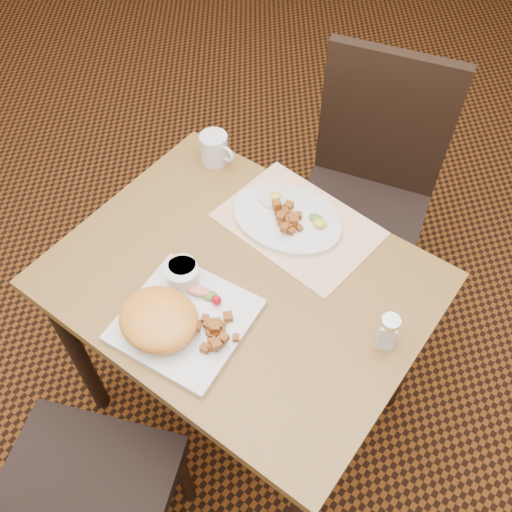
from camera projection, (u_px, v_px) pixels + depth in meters
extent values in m
plane|color=black|center=(245.00, 401.00, 2.01)|extent=(8.00, 8.00, 0.00)
cube|color=olive|center=(241.00, 282.00, 1.42)|extent=(0.90, 0.70, 0.03)
cylinder|color=black|center=(78.00, 353.00, 1.72)|extent=(0.05, 0.05, 0.71)
cylinder|color=black|center=(205.00, 231.00, 2.01)|extent=(0.05, 0.05, 0.71)
cylinder|color=black|center=(408.00, 352.00, 1.72)|extent=(0.05, 0.05, 0.71)
cube|color=black|center=(79.00, 502.00, 1.37)|extent=(0.55, 0.55, 0.05)
cylinder|color=black|center=(69.00, 446.00, 1.70)|extent=(0.04, 0.04, 0.42)
cylinder|color=black|center=(184.00, 476.00, 1.64)|extent=(0.04, 0.04, 0.42)
cube|color=black|center=(356.00, 221.00, 1.92)|extent=(0.51, 0.51, 0.05)
cylinder|color=black|center=(406.00, 242.00, 2.17)|extent=(0.04, 0.04, 0.42)
cylinder|color=black|center=(383.00, 318.00, 1.96)|extent=(0.04, 0.04, 0.42)
cylinder|color=black|center=(316.00, 216.00, 2.25)|extent=(0.04, 0.04, 0.42)
cylinder|color=black|center=(285.00, 286.00, 2.05)|extent=(0.04, 0.04, 0.42)
cube|color=black|center=(385.00, 122.00, 1.82)|extent=(0.42, 0.15, 0.50)
cube|color=white|center=(298.00, 224.00, 1.51)|extent=(0.43, 0.32, 0.00)
cube|color=silver|center=(185.00, 320.00, 1.33)|extent=(0.31, 0.31, 0.02)
ellipsoid|color=orange|center=(159.00, 319.00, 1.28)|extent=(0.19, 0.17, 0.07)
ellipsoid|color=orange|center=(162.00, 336.00, 1.28)|extent=(0.08, 0.07, 0.03)
ellipsoid|color=orange|center=(150.00, 302.00, 1.33)|extent=(0.08, 0.07, 0.03)
cylinder|color=silver|center=(182.00, 274.00, 1.37)|extent=(0.08, 0.08, 0.04)
cylinder|color=beige|center=(182.00, 265.00, 1.36)|extent=(0.07, 0.07, 0.01)
ellipsoid|color=#387223|center=(210.00, 296.00, 1.35)|extent=(0.05, 0.04, 0.01)
ellipsoid|color=red|center=(216.00, 300.00, 1.34)|extent=(0.03, 0.02, 0.03)
ellipsoid|color=#F28C72|center=(198.00, 291.00, 1.36)|extent=(0.07, 0.05, 0.02)
cylinder|color=white|center=(276.00, 195.00, 1.55)|extent=(0.10, 0.10, 0.01)
ellipsoid|color=yellow|center=(276.00, 195.00, 1.54)|extent=(0.03, 0.03, 0.01)
ellipsoid|color=#387223|center=(316.00, 218.00, 1.50)|extent=(0.04, 0.03, 0.01)
ellipsoid|color=yellow|center=(320.00, 223.00, 1.48)|extent=(0.04, 0.04, 0.02)
cube|color=white|center=(387.00, 334.00, 1.27)|extent=(0.05, 0.05, 0.08)
cylinder|color=silver|center=(391.00, 322.00, 1.23)|extent=(0.06, 0.06, 0.02)
cylinder|color=silver|center=(214.00, 148.00, 1.63)|extent=(0.08, 0.08, 0.09)
torus|color=silver|center=(226.00, 154.00, 1.61)|extent=(0.05, 0.01, 0.05)
cube|color=#9D5419|center=(205.00, 319.00, 1.31)|extent=(0.02, 0.02, 0.02)
cube|color=#9D5419|center=(217.00, 332.00, 1.29)|extent=(0.02, 0.02, 0.02)
cube|color=#9D5419|center=(218.00, 326.00, 1.28)|extent=(0.03, 0.03, 0.02)
cube|color=#9D5419|center=(214.00, 324.00, 1.28)|extent=(0.03, 0.03, 0.02)
cube|color=#9D5419|center=(210.00, 333.00, 1.29)|extent=(0.02, 0.02, 0.02)
cube|color=#9D5419|center=(209.00, 325.00, 1.30)|extent=(0.02, 0.02, 0.02)
cube|color=#9D5419|center=(213.00, 329.00, 1.30)|extent=(0.02, 0.02, 0.01)
cube|color=#9D5419|center=(197.00, 327.00, 1.28)|extent=(0.02, 0.02, 0.02)
cube|color=#9D5419|center=(221.00, 338.00, 1.28)|extent=(0.02, 0.02, 0.02)
cube|color=#9D5419|center=(215.00, 327.00, 1.28)|extent=(0.02, 0.02, 0.02)
cube|color=#9D5419|center=(236.00, 338.00, 1.28)|extent=(0.02, 0.02, 0.01)
cube|color=#9D5419|center=(214.00, 329.00, 1.29)|extent=(0.02, 0.03, 0.02)
cube|color=#9D5419|center=(213.00, 334.00, 1.29)|extent=(0.03, 0.02, 0.01)
cube|color=#9D5419|center=(214.00, 342.00, 1.26)|extent=(0.02, 0.02, 0.01)
cube|color=#9D5419|center=(212.00, 345.00, 1.26)|extent=(0.03, 0.03, 0.02)
cube|color=#9D5419|center=(195.00, 325.00, 1.30)|extent=(0.03, 0.03, 0.02)
cube|color=#9D5419|center=(215.00, 328.00, 1.27)|extent=(0.03, 0.03, 0.02)
cube|color=#9D5419|center=(216.00, 344.00, 1.25)|extent=(0.03, 0.03, 0.02)
cube|color=#9D5419|center=(228.00, 317.00, 1.31)|extent=(0.03, 0.03, 0.02)
cube|color=#9D5419|center=(217.00, 324.00, 1.30)|extent=(0.03, 0.03, 0.02)
cube|color=#9D5419|center=(224.00, 338.00, 1.26)|extent=(0.02, 0.02, 0.02)
cube|color=#9D5419|center=(205.00, 348.00, 1.26)|extent=(0.02, 0.02, 0.02)
cube|color=#9D5419|center=(220.00, 332.00, 1.29)|extent=(0.03, 0.03, 0.02)
cube|color=#9D5419|center=(221.00, 326.00, 1.30)|extent=(0.02, 0.02, 0.02)
cube|color=#9D5419|center=(216.00, 328.00, 1.28)|extent=(0.02, 0.02, 0.02)
cube|color=#9D5419|center=(288.00, 221.00, 1.49)|extent=(0.02, 0.02, 0.01)
cube|color=#9D5419|center=(289.00, 221.00, 1.49)|extent=(0.02, 0.02, 0.02)
cube|color=#9D5419|center=(283.00, 223.00, 1.48)|extent=(0.02, 0.02, 0.02)
cube|color=#9D5419|center=(289.00, 220.00, 1.49)|extent=(0.02, 0.02, 0.02)
cube|color=#9D5419|center=(298.00, 216.00, 1.50)|extent=(0.02, 0.02, 0.02)
cube|color=#9D5419|center=(285.00, 213.00, 1.50)|extent=(0.02, 0.02, 0.02)
cube|color=#9D5419|center=(290.00, 226.00, 1.47)|extent=(0.02, 0.03, 0.02)
cube|color=#9D5419|center=(296.00, 218.00, 1.48)|extent=(0.02, 0.02, 0.01)
cube|color=#9D5419|center=(290.00, 222.00, 1.48)|extent=(0.03, 0.03, 0.02)
cube|color=#9D5419|center=(299.00, 228.00, 1.47)|extent=(0.02, 0.02, 0.01)
cube|color=#9D5419|center=(288.00, 220.00, 1.49)|extent=(0.03, 0.03, 0.02)
cube|color=#9D5419|center=(290.00, 222.00, 1.49)|extent=(0.02, 0.02, 0.01)
cube|color=#9D5419|center=(281.00, 216.00, 1.48)|extent=(0.03, 0.03, 0.02)
cube|color=#9D5419|center=(289.00, 206.00, 1.52)|extent=(0.02, 0.02, 0.02)
cube|color=#9D5419|center=(284.00, 212.00, 1.50)|extent=(0.03, 0.03, 0.02)
cube|color=#9D5419|center=(290.00, 230.00, 1.47)|extent=(0.02, 0.02, 0.02)
cube|color=#9D5419|center=(294.00, 220.00, 1.47)|extent=(0.03, 0.03, 0.02)
cube|color=#9D5419|center=(288.00, 220.00, 1.49)|extent=(0.02, 0.02, 0.02)
cube|color=#9D5419|center=(290.00, 214.00, 1.50)|extent=(0.02, 0.02, 0.01)
cube|color=#9D5419|center=(291.00, 231.00, 1.47)|extent=(0.02, 0.02, 0.02)
cube|color=#9D5419|center=(284.00, 228.00, 1.45)|extent=(0.02, 0.02, 0.02)
cube|color=#9D5419|center=(277.00, 205.00, 1.50)|extent=(0.03, 0.03, 0.02)
cube|color=#9D5419|center=(289.00, 220.00, 1.49)|extent=(0.03, 0.03, 0.02)
cube|color=#9D5419|center=(278.00, 212.00, 1.51)|extent=(0.02, 0.02, 0.01)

